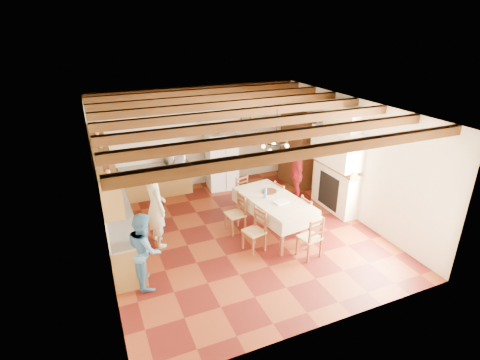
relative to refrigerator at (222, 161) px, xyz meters
name	(u,v)px	position (x,y,z in m)	size (l,w,h in m)	color
floor	(241,233)	(-0.55, -2.72, -0.86)	(6.00, 6.50, 0.02)	#4D120D
ceiling	(241,108)	(-0.55, -2.72, 2.16)	(6.00, 6.50, 0.02)	silver
wall_back	(198,137)	(-0.55, 0.54, 0.65)	(6.00, 0.02, 3.00)	beige
wall_front	(328,251)	(-0.55, -5.98, 0.65)	(6.00, 0.02, 3.00)	beige
wall_left	(99,199)	(-3.56, -2.72, 0.65)	(0.02, 6.50, 3.00)	beige
wall_right	(350,157)	(2.46, -2.72, 0.65)	(0.02, 6.50, 3.00)	beige
ceiling_beams	(241,113)	(-0.55, -2.72, 2.06)	(6.00, 6.30, 0.16)	#361A0C
lower_cabinets_left	(117,219)	(-3.25, -1.67, -0.42)	(0.60, 4.30, 0.86)	brown
lower_cabinets_back	(151,182)	(-2.10, 0.23, -0.42)	(2.30, 0.60, 0.86)	brown
countertop_left	(114,202)	(-3.25, -1.67, 0.03)	(0.62, 4.30, 0.04)	slate
countertop_back	(149,167)	(-2.10, 0.23, 0.03)	(2.34, 0.62, 0.04)	slate
backsplash_left	(99,191)	(-3.54, -1.67, 0.35)	(0.03, 4.30, 0.60)	beige
backsplash_back	(146,153)	(-2.10, 0.52, 0.35)	(2.30, 0.03, 0.60)	beige
upper_cabinets	(102,163)	(-3.38, -1.67, 1.00)	(0.35, 4.20, 0.70)	brown
fireplace	(335,160)	(2.17, -2.52, 0.55)	(0.56, 1.60, 2.80)	#EBE7C8
wall_picture	(246,121)	(1.00, 0.51, 1.00)	(0.34, 0.03, 0.42)	#2F2316
refrigerator	(222,161)	(0.00, 0.00, 0.00)	(0.85, 0.70, 1.70)	white
hutch	(297,149)	(2.20, -0.60, 0.25)	(0.51, 1.22, 2.21)	#3B2813
dining_table	(274,201)	(0.18, -2.95, -0.04)	(1.31, 2.17, 0.89)	white
chandelier	(276,142)	(0.18, -2.95, 1.40)	(0.47, 0.47, 0.03)	black
chair_left_near	(254,231)	(-0.57, -3.46, -0.37)	(0.42, 0.40, 0.96)	brown
chair_left_far	(235,214)	(-0.64, -2.57, -0.37)	(0.42, 0.40, 0.96)	brown
chair_right_near	(311,215)	(0.97, -3.36, -0.37)	(0.42, 0.40, 0.96)	brown
chair_right_far	(284,199)	(0.80, -2.36, -0.37)	(0.42, 0.40, 0.96)	brown
chair_end_near	(310,237)	(0.42, -4.15, -0.37)	(0.42, 0.40, 0.96)	brown
chair_end_far	(246,195)	(0.02, -1.74, -0.37)	(0.42, 0.40, 0.96)	brown
person_man	(156,207)	(-2.45, -2.39, 0.08)	(0.68, 0.45, 1.87)	silver
person_woman_blue	(145,249)	(-2.93, -3.67, -0.10)	(0.73, 0.57, 1.50)	teal
person_woman_red	(296,174)	(1.59, -1.62, -0.08)	(0.91, 0.38, 1.55)	#B1212B
microwave	(175,158)	(-1.36, 0.23, 0.20)	(0.53, 0.36, 0.30)	silver
fridge_vase	(216,128)	(-0.15, 0.00, 1.00)	(0.29, 0.29, 0.30)	#3B2813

